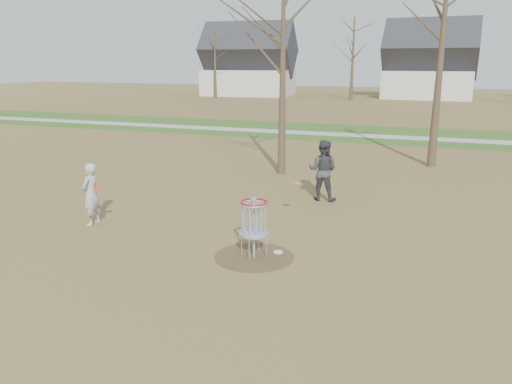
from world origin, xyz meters
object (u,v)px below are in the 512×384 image
player_standing (91,194)px  disc_grounded (278,252)px  player_throwing (323,170)px  disc_golf_basket (254,218)px

player_standing → disc_grounded: 5.41m
player_standing → player_throwing: (5.26, 4.56, 0.12)m
disc_grounded → player_throwing: bearing=91.0°
player_throwing → player_standing: bearing=41.9°
disc_golf_basket → player_throwing: bearing=86.1°
player_standing → disc_golf_basket: size_ratio=1.24×
player_throwing → disc_golf_basket: size_ratio=1.42×
player_standing → disc_grounded: player_standing is taller
disc_grounded → player_standing: bearing=177.0°
player_throwing → disc_grounded: size_ratio=8.72×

